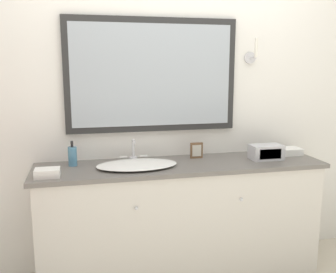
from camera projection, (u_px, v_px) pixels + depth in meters
wall_back at (171, 100)px, 2.85m from camera, size 8.00×0.18×2.55m
vanity_counter at (181, 220)px, 2.74m from camera, size 2.05×0.51×0.85m
sink_basin at (137, 164)px, 2.57m from camera, size 0.56×0.37×0.16m
soap_bottle at (73, 156)px, 2.59m from camera, size 0.06×0.06×0.18m
appliance_box at (266, 152)px, 2.77m from camera, size 0.24×0.14×0.11m
picture_frame at (197, 150)px, 2.80m from camera, size 0.10×0.01×0.12m
hand_towel_near_sink at (47, 173)px, 2.33m from camera, size 0.15×0.11×0.05m
hand_towel_far_corner at (288, 151)px, 2.93m from camera, size 0.19×0.14×0.05m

